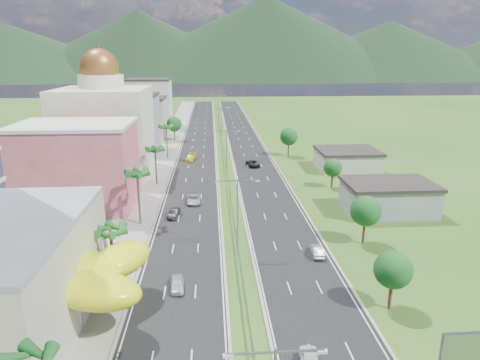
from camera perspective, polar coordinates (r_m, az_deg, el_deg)
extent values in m
plane|color=#2D5119|center=(53.10, 0.37, -14.45)|extent=(500.00, 500.00, 0.00)
cube|color=black|center=(138.27, -5.54, 4.89)|extent=(11.00, 260.00, 0.04)
cube|color=black|center=(138.64, 0.69, 4.99)|extent=(11.00, 260.00, 0.04)
cube|color=gray|center=(138.86, -9.47, 4.81)|extent=(7.00, 260.00, 0.12)
cube|color=gray|center=(120.52, -2.18, 3.55)|extent=(0.08, 216.00, 0.28)
cube|color=gray|center=(221.18, -3.03, 9.29)|extent=(0.10, 0.12, 0.70)
cube|color=gray|center=(26.30, 1.40, -22.11)|extent=(2.88, 0.12, 0.12)
cube|color=gray|center=(26.67, 8.05, -21.66)|extent=(2.88, 0.12, 0.12)
cube|color=silver|center=(26.30, -1.60, -22.40)|extent=(0.60, 0.25, 0.18)
cube|color=silver|center=(27.00, 10.90, -21.55)|extent=(0.60, 0.25, 0.18)
cylinder|color=gray|center=(59.68, -0.34, -4.98)|extent=(0.20, 0.20, 11.00)
cube|color=gray|center=(57.91, -1.77, -0.12)|extent=(2.88, 0.12, 0.12)
cube|color=gray|center=(58.08, 1.07, -0.06)|extent=(2.88, 0.12, 0.12)
cube|color=silver|center=(57.90, -3.04, -0.23)|extent=(0.60, 0.25, 0.18)
cube|color=silver|center=(58.23, 2.32, -0.13)|extent=(0.60, 0.25, 0.18)
cylinder|color=gray|center=(98.00, -1.80, 3.51)|extent=(0.20, 0.20, 11.00)
cube|color=gray|center=(96.93, -2.69, 6.55)|extent=(2.88, 0.12, 0.12)
cube|color=gray|center=(97.03, -0.98, 6.58)|extent=(2.88, 0.12, 0.12)
cube|color=silver|center=(96.93, -3.45, 6.48)|extent=(0.60, 0.25, 0.18)
cube|color=silver|center=(97.12, -0.22, 6.53)|extent=(0.60, 0.25, 0.18)
cylinder|color=gray|center=(142.22, -2.50, 7.51)|extent=(0.20, 0.20, 11.00)
cube|color=gray|center=(141.48, -3.12, 9.62)|extent=(2.88, 0.12, 0.12)
cube|color=gray|center=(141.55, -1.94, 9.64)|extent=(2.88, 0.12, 0.12)
cube|color=silver|center=(141.48, -3.64, 9.57)|extent=(0.60, 0.25, 0.18)
cube|color=silver|center=(141.61, -1.41, 9.60)|extent=(0.60, 0.25, 0.18)
cylinder|color=gray|center=(186.81, -2.87, 9.60)|extent=(0.20, 0.20, 11.00)
cube|color=gray|center=(186.25, -3.34, 11.21)|extent=(2.88, 0.12, 0.12)
cube|color=gray|center=(186.30, -2.44, 11.23)|extent=(2.88, 0.12, 0.12)
cube|color=silver|center=(186.25, -3.74, 11.17)|extent=(0.60, 0.25, 0.18)
cube|color=silver|center=(186.35, -2.04, 11.20)|extent=(0.60, 0.25, 0.18)
cylinder|color=gray|center=(54.30, -26.36, -13.15)|extent=(0.50, 0.50, 4.00)
cylinder|color=gray|center=(47.95, -20.57, -16.49)|extent=(0.50, 0.50, 4.00)
cylinder|color=gray|center=(46.92, -26.55, -18.04)|extent=(0.50, 0.50, 4.00)
cylinder|color=gray|center=(51.57, -16.82, -13.66)|extent=(0.50, 0.50, 4.00)
cube|color=#BE4E59|center=(83.65, -20.87, 1.61)|extent=(20.00, 15.00, 15.00)
cube|color=beige|center=(104.89, -17.50, 6.12)|extent=(20.00, 20.00, 20.00)
cylinder|color=beige|center=(103.63, -18.05, 12.38)|extent=(10.00, 10.00, 3.00)
sphere|color=brown|center=(103.51, -18.19, 14.04)|extent=(8.40, 8.40, 8.40)
cube|color=gray|center=(129.14, -14.49, 7.24)|extent=(16.00, 15.00, 16.00)
cube|color=#B2A793|center=(150.81, -12.99, 8.00)|extent=(16.00, 15.00, 13.00)
cube|color=silver|center=(173.09, -11.89, 9.92)|extent=(16.00, 15.00, 18.00)
cube|color=#D85919|center=(41.02, 28.57, -19.28)|extent=(5.20, 0.35, 3.20)
cube|color=gray|center=(81.04, 19.15, -2.35)|extent=(15.00, 10.00, 5.00)
cube|color=#B2A793|center=(108.83, 14.11, 2.53)|extent=(14.00, 12.00, 4.40)
cylinder|color=#47301C|center=(54.32, -16.59, -9.95)|extent=(0.36, 0.36, 7.50)
cylinder|color=#47301C|center=(72.23, -13.33, -2.44)|extent=(0.36, 0.36, 9.00)
cylinder|color=#47301C|center=(94.20, -11.15, 1.74)|extent=(0.36, 0.36, 8.00)
cylinder|color=#47301C|center=(118.35, -9.72, 4.96)|extent=(0.36, 0.36, 8.80)
cylinder|color=#47301C|center=(143.18, -8.73, 6.16)|extent=(0.40, 0.40, 4.90)
sphere|color=#1B5820|center=(142.67, -8.79, 7.40)|extent=(4.90, 4.90, 4.90)
cylinder|color=#47301C|center=(51.44, 19.45, -13.87)|extent=(0.40, 0.40, 4.20)
sphere|color=#1B5820|center=(50.18, 19.75, -11.19)|extent=(4.20, 4.20, 4.20)
cylinder|color=#47301C|center=(66.56, 16.21, -6.34)|extent=(0.40, 0.40, 4.55)
sphere|color=#1B5820|center=(65.52, 16.41, -3.98)|extent=(4.55, 4.55, 4.55)
cylinder|color=#47301C|center=(92.72, 12.17, 0.12)|extent=(0.40, 0.40, 3.85)
sphere|color=#1B5820|center=(92.07, 12.26, 1.60)|extent=(3.85, 3.85, 3.85)
cylinder|color=#47301C|center=(120.06, 6.48, 4.30)|extent=(0.40, 0.40, 4.90)
sphere|color=#1B5820|center=(119.45, 6.53, 5.78)|extent=(4.90, 4.90, 4.90)
imported|color=silver|center=(53.43, -8.38, -13.55)|extent=(1.88, 4.05, 1.34)
imported|color=black|center=(75.49, -8.80, -4.38)|extent=(2.11, 4.48, 1.42)
imported|color=#B3B5BC|center=(82.03, -6.21, -2.58)|extent=(2.51, 5.25, 1.45)
imported|color=yellow|center=(115.79, -6.58, 3.03)|extent=(3.00, 5.66, 1.56)
imported|color=white|center=(42.17, 9.31, -22.63)|extent=(2.32, 4.59, 1.50)
imported|color=#B0B2B8|center=(61.90, 10.25, -9.24)|extent=(1.78, 4.33, 1.40)
imported|color=black|center=(108.85, 1.70, 2.29)|extent=(3.51, 6.09, 1.60)
imported|color=black|center=(43.88, -15.85, -21.60)|extent=(0.56, 1.84, 1.17)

